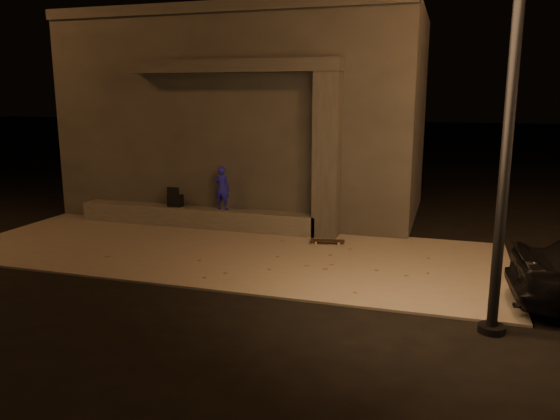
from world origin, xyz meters
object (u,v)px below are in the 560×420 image
(skateboarder, at_px, (222,188))
(street_lamp_0, at_px, (516,38))
(skateboard, at_px, (328,241))
(column, at_px, (327,156))
(backpack, at_px, (175,200))

(skateboarder, xyz_separation_m, street_lamp_0, (5.75, -4.26, 2.81))
(skateboard, distance_m, street_lamp_0, 6.01)
(column, height_order, skateboard, column)
(column, distance_m, skateboard, 1.86)
(skateboard, bearing_deg, column, 96.18)
(street_lamp_0, bearing_deg, column, 127.30)
(backpack, bearing_deg, skateboarder, 0.55)
(backpack, relative_size, skateboard, 0.65)
(skateboarder, bearing_deg, column, -175.08)
(column, bearing_deg, backpack, -180.00)
(skateboarder, relative_size, skateboard, 1.38)
(skateboarder, distance_m, street_lamp_0, 7.68)
(backpack, bearing_deg, street_lamp_0, -30.78)
(skateboard, xyz_separation_m, street_lamp_0, (3.05, -3.61, 3.71))
(backpack, distance_m, skateboard, 4.03)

